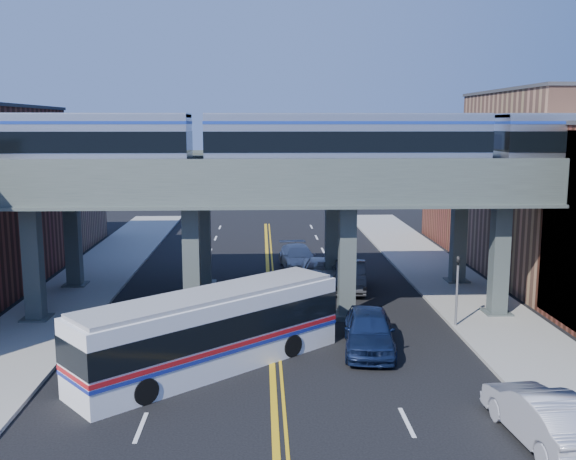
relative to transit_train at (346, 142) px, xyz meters
The scene contains 17 objects.
ground 12.74m from the transit_train, 115.76° to the right, with size 120.00×120.00×0.00m, color black.
sidewalk_west 17.94m from the transit_train, behind, with size 5.00×70.00×0.16m, color gray.
sidewalk_east 12.01m from the transit_train, 14.67° to the left, with size 5.00×70.00×0.16m, color gray.
building_west_c 31.10m from the transit_train, 136.80° to the left, with size 8.00×10.00×8.00m, color #96644D.
building_east_b 16.97m from the transit_train, 28.66° to the left, with size 8.00×14.00×12.00m, color #96644D.
building_east_c 26.01m from the transit_train, 55.12° to the left, with size 8.00×10.00×9.00m, color brown.
elevated_viaduct_near 4.69m from the transit_train, behind, with size 52.00×3.60×7.40m.
elevated_viaduct_far 8.42m from the transit_train, 118.88° to the left, with size 52.00×3.60×7.40m.
transit_train is the anchor object (origin of this frame).
stop_sign 9.59m from the transit_train, 125.45° to the right, with size 0.76×0.09×2.63m.
traffic_signal 8.89m from the transit_train, 20.53° to the right, with size 0.15×0.18×4.10m.
transit_bus 11.96m from the transit_train, 133.17° to the right, with size 10.95×9.75×3.10m.
car_lane_a 9.58m from the transit_train, 84.10° to the right, with size 2.19×5.46×1.86m, color #101C3D.
car_lane_b 10.12m from the transit_train, 78.72° to the left, with size 1.81×5.18×1.71m, color #333436.
car_lane_c 11.00m from the transit_train, 94.44° to the left, with size 2.60×5.64×1.57m, color white.
car_lane_d 14.35m from the transit_train, 98.41° to the left, with size 2.26×5.55×1.61m, color silver.
car_parked_curb 16.46m from the transit_train, 70.97° to the right, with size 1.83×5.24×1.73m, color #BAB9BE.
Camera 1 is at (-0.41, -24.28, 10.05)m, focal length 40.00 mm.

